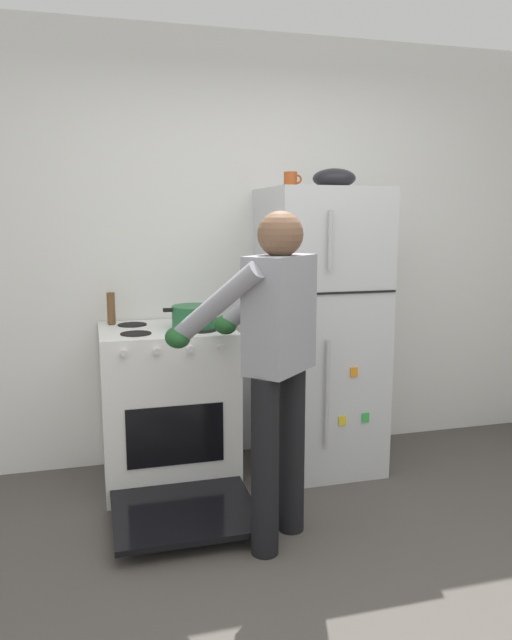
{
  "coord_description": "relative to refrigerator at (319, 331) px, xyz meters",
  "views": [
    {
      "loc": [
        -0.95,
        -1.92,
        1.57
      ],
      "look_at": [
        -0.06,
        1.32,
        1.0
      ],
      "focal_mm": 34.14,
      "sensor_mm": 36.0,
      "label": 1
    }
  ],
  "objects": [
    {
      "name": "ground",
      "position": [
        -0.41,
        -1.57,
        -0.87
      ],
      "size": [
        8.0,
        8.0,
        0.0
      ],
      "primitive_type": "plane",
      "color": "#4C4742"
    },
    {
      "name": "person_cook",
      "position": [
        -0.55,
        -0.82,
        0.09
      ],
      "size": [
        0.71,
        0.75,
        1.6
      ],
      "color": "black",
      "rests_on": "ground"
    },
    {
      "name": "refrigerator",
      "position": [
        0.0,
        0.0,
        0.0
      ],
      "size": [
        0.68,
        0.72,
        1.74
      ],
      "color": "silver",
      "rests_on": "ground"
    },
    {
      "name": "pepper_mill",
      "position": [
        -1.25,
        0.2,
        0.16
      ],
      "size": [
        0.05,
        0.05,
        0.19
      ],
      "primitive_type": "cylinder",
      "color": "brown",
      "rests_on": "stove_range"
    },
    {
      "name": "kitchen_wall_back",
      "position": [
        -0.41,
        0.38,
        0.48
      ],
      "size": [
        6.0,
        0.1,
        2.7
      ],
      "primitive_type": "cube",
      "color": "white",
      "rests_on": "ground"
    },
    {
      "name": "red_pot",
      "position": [
        -0.79,
        -0.05,
        0.13
      ],
      "size": [
        0.36,
        0.26,
        0.13
      ],
      "color": "#236638",
      "rests_on": "stove_range"
    },
    {
      "name": "coffee_mug",
      "position": [
        -0.18,
        0.05,
        0.92
      ],
      "size": [
        0.11,
        0.08,
        0.1
      ],
      "color": "#B24C1E",
      "rests_on": "refrigerator"
    },
    {
      "name": "stove_range",
      "position": [
        -0.95,
        -0.02,
        -0.41
      ],
      "size": [
        0.76,
        1.24,
        0.94
      ],
      "color": "white",
      "rests_on": "ground"
    },
    {
      "name": "mixing_bowl",
      "position": [
        0.08,
        0.0,
        0.93
      ],
      "size": [
        0.26,
        0.26,
        0.12
      ],
      "primitive_type": "ellipsoid",
      "color": "black",
      "rests_on": "refrigerator"
    }
  ]
}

